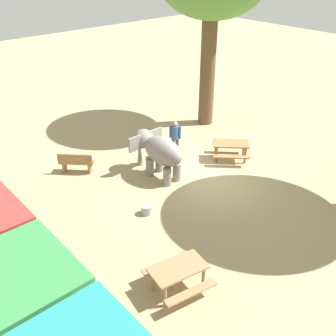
{
  "coord_description": "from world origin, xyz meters",
  "views": [
    {
      "loc": [
        -9.08,
        10.26,
        8.21
      ],
      "look_at": [
        0.6,
        1.72,
        0.8
      ],
      "focal_mm": 42.44,
      "sensor_mm": 36.0,
      "label": 1
    }
  ],
  "objects": [
    {
      "name": "feed_bucket",
      "position": [
        -0.25,
        3.46,
        0.16
      ],
      "size": [
        0.36,
        0.36,
        0.32
      ],
      "primitive_type": "cylinder",
      "color": "gray",
      "rests_on": "ground_plane"
    },
    {
      "name": "market_stall_green",
      "position": [
        -2.66,
        8.85,
        1.14
      ],
      "size": [
        2.5,
        2.5,
        2.52
      ],
      "color": "#59514C",
      "rests_on": "ground_plane"
    },
    {
      "name": "ground_plane",
      "position": [
        0.0,
        0.0,
        0.0
      ],
      "size": [
        60.0,
        60.0,
        0.0
      ],
      "primitive_type": "plane",
      "color": "tan"
    },
    {
      "name": "wooden_bench",
      "position": [
        3.83,
        3.81,
        0.47
      ],
      "size": [
        1.28,
        1.26,
        0.88
      ],
      "rotation": [
        0.0,
        0.0,
        3.91
      ],
      "color": "olive",
      "rests_on": "ground_plane"
    },
    {
      "name": "picnic_table_far",
      "position": [
        -3.48,
        4.96,
        0.59
      ],
      "size": [
        1.72,
        1.74,
        0.78
      ],
      "rotation": [
        0.0,
        0.0,
        1.39
      ],
      "color": "#9E7A51",
      "rests_on": "ground_plane"
    },
    {
      "name": "picnic_table_near",
      "position": [
        0.46,
        -1.71,
        0.59
      ],
      "size": [
        2.11,
        2.11,
        0.78
      ],
      "rotation": [
        0.0,
        0.0,
        3.92
      ],
      "color": "olive",
      "rests_on": "ground_plane"
    },
    {
      "name": "person_handler",
      "position": [
        2.28,
        -0.16,
        0.95
      ],
      "size": [
        0.44,
        0.32,
        1.62
      ],
      "rotation": [
        0.0,
        0.0,
        2.16
      ],
      "color": "#3F3833",
      "rests_on": "ground_plane"
    },
    {
      "name": "elephant",
      "position": [
        1.46,
        1.46,
        1.11
      ],
      "size": [
        2.49,
        1.69,
        1.73
      ],
      "rotation": [
        0.0,
        0.0,
        0.03
      ],
      "color": "gray",
      "rests_on": "ground_plane"
    }
  ]
}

